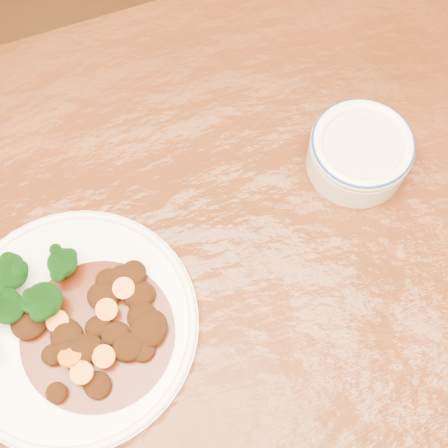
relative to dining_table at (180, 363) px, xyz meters
name	(u,v)px	position (x,y,z in m)	size (l,w,h in m)	color
ground	(200,423)	(0.00, 0.00, -0.67)	(4.00, 4.00, 0.00)	#472711
dining_table	(180,363)	(0.00, 0.00, 0.00)	(1.52, 0.94, 0.75)	#53220E
dinner_plate	(74,325)	(-0.09, 0.06, 0.09)	(0.26, 0.26, 0.02)	white
broccoli_florets	(13,297)	(-0.13, 0.10, 0.12)	(0.14, 0.09, 0.04)	#5F8C48
mince_stew	(106,325)	(-0.06, 0.04, 0.10)	(0.16, 0.16, 0.03)	#441707
dip_bowl	(360,152)	(0.27, 0.12, 0.11)	(0.12, 0.12, 0.05)	silver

